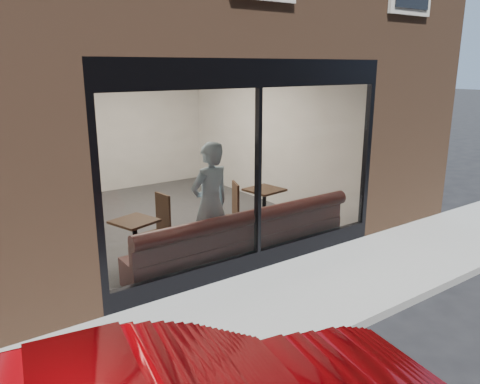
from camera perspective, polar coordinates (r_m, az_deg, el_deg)
ground at (r=6.19m, az=14.18°, el=-15.44°), size 120.00×120.00×0.00m
sidewalk_near at (r=6.78m, az=7.64°, el=-12.17°), size 40.00×2.00×0.01m
kerb_near at (r=6.13m, az=14.58°, el=-15.13°), size 40.00×0.10×0.12m
host_building_pier_right at (r=13.92m, az=-0.54°, el=8.93°), size 2.50×12.00×3.20m
host_building_backfill at (r=15.02m, az=-19.36°, el=8.55°), size 5.00×6.00×3.20m
cafe_floor at (r=9.83m, az=-8.45°, el=-3.31°), size 6.00×6.00×0.00m
cafe_ceiling at (r=9.34m, az=-9.22°, el=15.49°), size 6.00×6.00×0.00m
cafe_wall_back at (r=12.18m, az=-15.26°, el=7.52°), size 5.00×0.00×5.00m
cafe_wall_left at (r=8.65m, az=-23.71°, el=3.86°), size 0.00×6.00×6.00m
cafe_wall_right at (r=10.79m, az=3.14°, el=7.11°), size 0.00×6.00×6.00m
storefront_kick at (r=7.44m, az=2.11°, el=-8.25°), size 5.00×0.10×0.30m
storefront_header at (r=6.83m, az=2.35°, el=14.28°), size 5.00×0.10×0.40m
storefront_mullion at (r=7.00m, az=2.22°, el=2.33°), size 0.06×0.10×2.50m
storefront_glass at (r=6.98m, az=2.37°, el=2.28°), size 4.80×0.00×4.80m
banquette at (r=7.70m, az=0.29°, el=-6.78°), size 4.00×0.55×0.45m
person at (r=7.36m, az=-3.63°, el=-1.52°), size 0.79×0.57×1.99m
cafe_table_left at (r=7.54m, az=-12.77°, el=-3.50°), size 0.75×0.75×0.04m
cafe_table_right at (r=9.21m, az=3.00°, el=0.27°), size 0.72×0.72×0.04m
cafe_chair_left at (r=8.35m, az=-10.32°, el=-5.15°), size 0.47×0.47×0.04m
cafe_chair_right at (r=9.05m, az=-1.71°, el=-3.30°), size 0.61×0.61×0.04m
wall_poster at (r=7.99m, az=-22.24°, el=2.35°), size 0.02×0.61×0.82m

